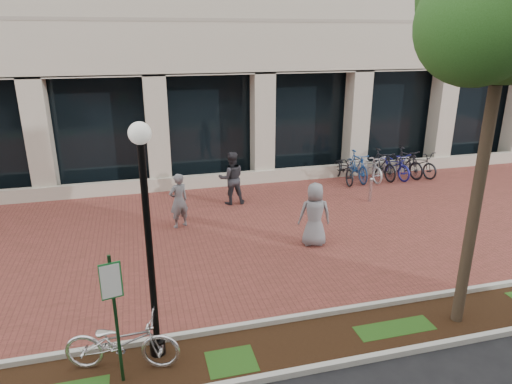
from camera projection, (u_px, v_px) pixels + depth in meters
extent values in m
plane|color=black|center=(242.00, 233.00, 13.40)|extent=(120.00, 120.00, 0.00)
cube|color=brown|center=(242.00, 233.00, 13.40)|extent=(40.00, 9.00, 0.01)
cube|color=black|center=(305.00, 343.00, 8.60)|extent=(40.00, 1.50, 0.01)
cube|color=#B7B7AD|center=(292.00, 318.00, 9.27)|extent=(40.00, 0.12, 0.12)
cube|color=#B7B7AD|center=(320.00, 367.00, 7.90)|extent=(40.00, 0.12, 0.12)
cube|color=black|center=(208.00, 127.00, 17.83)|extent=(40.00, 0.15, 4.20)
cube|color=#BDB3A1|center=(215.00, 180.00, 17.43)|extent=(40.00, 0.25, 0.50)
cube|color=#BDB3A1|center=(211.00, 131.00, 17.19)|extent=(0.80, 0.80, 4.20)
cube|color=#143819|center=(116.00, 321.00, 7.30)|extent=(0.05, 0.05, 2.35)
cube|color=#1A6B2E|center=(111.00, 281.00, 7.03)|extent=(0.34, 0.02, 0.62)
cube|color=white|center=(111.00, 281.00, 7.01)|extent=(0.30, 0.01, 0.56)
cylinder|color=black|center=(158.00, 347.00, 8.29)|extent=(0.28, 0.28, 0.30)
cylinder|color=black|center=(150.00, 257.00, 7.69)|extent=(0.12, 0.12, 3.94)
sphere|color=silver|center=(140.00, 133.00, 7.00)|extent=(0.36, 0.36, 0.36)
cylinder|color=#493B29|center=(474.00, 213.00, 8.56)|extent=(0.22, 0.22, 4.70)
sphere|color=#225019|center=(477.00, 25.00, 7.10)|extent=(1.92, 1.92, 1.92)
imported|color=silver|center=(122.00, 342.00, 7.83)|extent=(2.10, 1.16, 1.04)
imported|color=slate|center=(179.00, 201.00, 13.57)|extent=(0.73, 0.62, 1.68)
imported|color=#28282D|center=(232.00, 178.00, 15.46)|extent=(0.92, 0.73, 1.83)
imported|color=slate|center=(315.00, 215.00, 12.38)|extent=(0.96, 0.72, 1.79)
cylinder|color=#B9B9BE|center=(370.00, 191.00, 15.82)|extent=(0.11, 0.11, 0.76)
sphere|color=#B9B9BE|center=(371.00, 179.00, 15.68)|extent=(0.12, 0.12, 0.12)
imported|color=black|center=(344.00, 169.00, 17.96)|extent=(0.85, 2.06, 1.06)
imported|color=navy|center=(357.00, 166.00, 18.07)|extent=(0.59, 1.97, 1.18)
imported|color=silver|center=(369.00, 167.00, 18.23)|extent=(0.77, 2.04, 1.06)
imported|color=black|center=(382.00, 164.00, 18.34)|extent=(0.71, 2.00, 1.18)
imported|color=navy|center=(394.00, 165.00, 18.49)|extent=(0.97, 2.09, 1.06)
imported|color=black|center=(406.00, 162.00, 18.61)|extent=(0.91, 2.02, 1.18)
imported|color=black|center=(417.00, 163.00, 18.76)|extent=(1.16, 2.13, 1.06)
cylinder|color=#B9B9BE|center=(381.00, 169.00, 18.40)|extent=(0.04, 0.04, 0.80)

